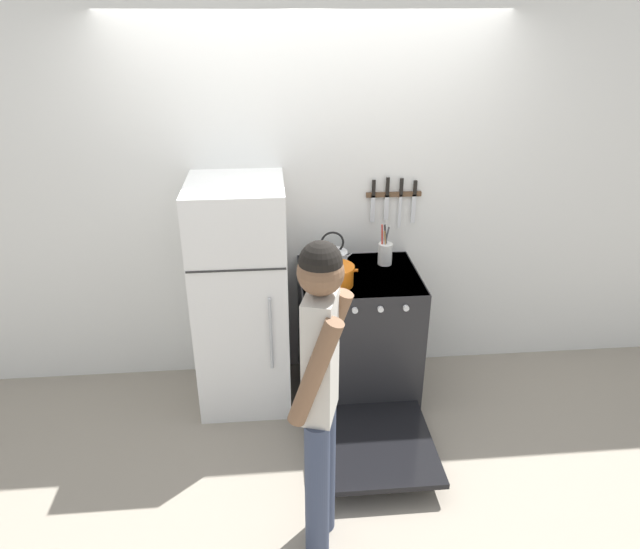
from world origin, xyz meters
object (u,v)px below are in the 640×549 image
tea_kettle (332,256)px  person (321,389)px  refrigerator (242,297)px  stove_range (358,337)px  utensil_jar (385,253)px  dutch_oven_pot (335,275)px

tea_kettle → person: person is taller
refrigerator → person: person is taller
refrigerator → stove_range: 0.84m
stove_range → tea_kettle: size_ratio=5.55×
utensil_jar → tea_kettle: bearing=-178.9°
dutch_oven_pot → person: bearing=-99.8°
stove_range → person: 1.36m
utensil_jar → dutch_oven_pot: bearing=-142.8°
refrigerator → tea_kettle: (0.61, 0.11, 0.22)m
refrigerator → stove_range: size_ratio=1.09×
dutch_oven_pot → utensil_jar: size_ratio=1.00×
dutch_oven_pot → person: person is taller
tea_kettle → utensil_jar: bearing=1.1°
tea_kettle → stove_range: bearing=-47.2°
utensil_jar → person: bearing=-112.0°
refrigerator → dutch_oven_pot: bearing=-15.1°
refrigerator → utensil_jar: bearing=7.1°
refrigerator → tea_kettle: refrigerator is taller
refrigerator → stove_range: (0.78, -0.06, -0.32)m
person → utensil_jar: bearing=-5.6°
utensil_jar → person: (-0.56, -1.39, -0.05)m
stove_range → utensil_jar: bearing=43.1°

